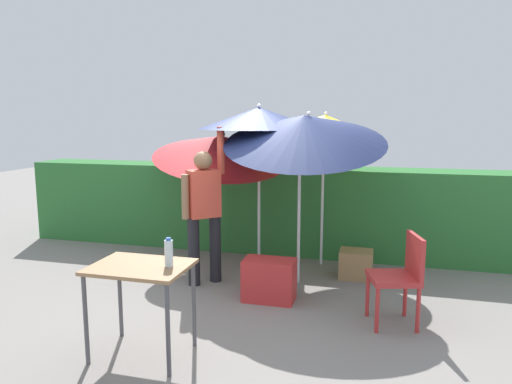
{
  "coord_description": "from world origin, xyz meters",
  "views": [
    {
      "loc": [
        1.45,
        -5.14,
        2.0
      ],
      "look_at": [
        0.0,
        0.3,
        1.1
      ],
      "focal_mm": 33.23,
      "sensor_mm": 36.0,
      "label": 1
    }
  ],
  "objects": [
    {
      "name": "ground_plane",
      "position": [
        0.0,
        0.0,
        0.0
      ],
      "size": [
        24.0,
        24.0,
        0.0
      ],
      "primitive_type": "plane",
      "color": "gray"
    },
    {
      "name": "hedge_row",
      "position": [
        0.0,
        1.68,
        0.63
      ],
      "size": [
        8.0,
        0.7,
        1.27
      ],
      "primitive_type": "cube",
      "color": "#2D7033",
      "rests_on": "ground_plane"
    },
    {
      "name": "umbrella_rainbow",
      "position": [
        -0.71,
        1.07,
        1.58
      ],
      "size": [
        1.96,
        1.9,
        2.07
      ],
      "color": "silver",
      "rests_on": "ground_plane"
    },
    {
      "name": "umbrella_orange",
      "position": [
        0.71,
        1.14,
        1.89
      ],
      "size": [
        1.48,
        1.47,
        2.12
      ],
      "color": "silver",
      "rests_on": "ground_plane"
    },
    {
      "name": "umbrella_yellow",
      "position": [
        0.57,
        0.33,
        1.85
      ],
      "size": [
        1.93,
        1.92,
        2.32
      ],
      "color": "silver",
      "rests_on": "ground_plane"
    },
    {
      "name": "umbrella_navy",
      "position": [
        -0.09,
        0.79,
        1.97
      ],
      "size": [
        1.59,
        1.59,
        2.16
      ],
      "color": "silver",
      "rests_on": "ground_plane"
    },
    {
      "name": "person_vendor",
      "position": [
        -0.57,
        0.03,
        0.93
      ],
      "size": [
        0.46,
        0.45,
        1.88
      ],
      "color": "black",
      "rests_on": "ground_plane"
    },
    {
      "name": "chair_plastic",
      "position": [
        1.67,
        -0.57,
        0.51
      ],
      "size": [
        0.54,
        0.54,
        0.89
      ],
      "color": "#B72D2D",
      "rests_on": "ground_plane"
    },
    {
      "name": "cooler_box",
      "position": [
        0.31,
        -0.31,
        0.23
      ],
      "size": [
        0.56,
        0.33,
        0.46
      ],
      "primitive_type": "cube",
      "color": "red",
      "rests_on": "ground_plane"
    },
    {
      "name": "crate_cardboard",
      "position": [
        1.19,
        0.69,
        0.18
      ],
      "size": [
        0.41,
        0.33,
        0.35
      ],
      "primitive_type": "cube",
      "color": "#9E7A4C",
      "rests_on": "ground_plane"
    },
    {
      "name": "folding_table",
      "position": [
        -0.44,
        -1.75,
        0.69
      ],
      "size": [
        0.8,
        0.6,
        0.79
      ],
      "color": "#4C4C51",
      "rests_on": "ground_plane"
    },
    {
      "name": "bottle_water",
      "position": [
        -0.2,
        -1.72,
        0.9
      ],
      "size": [
        0.07,
        0.07,
        0.24
      ],
      "color": "silver",
      "rests_on": "folding_table"
    }
  ]
}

